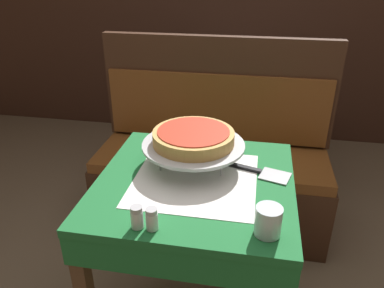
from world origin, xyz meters
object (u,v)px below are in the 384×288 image
Objects in this scene: dining_table_front at (195,201)px; condiment_caddy at (244,64)px; pizza_pan_stand at (193,145)px; booth_bench at (212,174)px; water_glass_near at (268,221)px; dining_table_rear at (237,86)px; pepper_shaker at (152,219)px; deep_dish_pizza at (193,137)px; pizza_server at (260,172)px; salt_shaker at (137,217)px.

condiment_caddy is at bearing 86.79° from dining_table_front.
dining_table_front is 1.92× the size of pizza_pan_stand.
water_glass_near is at bearing -73.94° from booth_bench.
pepper_shaker is (-0.13, -1.84, 0.15)m from dining_table_rear.
dining_table_front is 0.83m from booth_bench.
pepper_shaker is (-0.05, -0.41, -0.05)m from pizza_pan_stand.
water_glass_near is (0.29, -0.37, -0.07)m from deep_dish_pizza.
pizza_server is 0.50m from pepper_shaker.
pizza_pan_stand reaches higher than water_glass_near.
booth_bench is 5.33× the size of pizza_server.
condiment_caddy reaches higher than salt_shaker.
pizza_pan_stand is at bearing 76.43° from salt_shaker.
deep_dish_pizza is (0.00, -0.65, 0.55)m from booth_bench.
pizza_server is 3.44× the size of salt_shaker.
salt_shaker is 0.05m from pepper_shaker.
condiment_caddy is (-0.18, 1.82, -0.01)m from water_glass_near.
pizza_pan_stand reaches higher than dining_table_rear.
salt_shaker is at bearing -132.73° from pizza_server.
dining_table_rear is at bearing -145.30° from condiment_caddy.
dining_table_front is at bearing 75.49° from pepper_shaker.
dining_table_rear is 1.85m from pepper_shaker.
salt_shaker is at bearing -103.57° from pizza_pan_stand.
condiment_caddy is at bearing 85.53° from pizza_pan_stand.
salt_shaker is (-0.39, -0.04, -0.01)m from water_glass_near.
salt_shaker is (-0.10, -0.41, -0.08)m from deep_dish_pizza.
pizza_server is at bearing 20.51° from dining_table_front.
booth_bench is 4.29× the size of deep_dish_pizza.
pepper_shaker is at bearing -104.51° from dining_table_front.
water_glass_near reaches higher than dining_table_front.
salt_shaker is (-0.10, -0.41, -0.05)m from pizza_pan_stand.
dining_table_front is 1.57m from condiment_caddy.
condiment_caddy reaches higher than pizza_pan_stand.
water_glass_near is at bearing -85.67° from pizza_server.
water_glass_near reaches higher than salt_shaker.
pepper_shaker is 1.87m from condiment_caddy.
dining_table_rear is at bearing 96.75° from water_glass_near.
water_glass_near is 0.34m from pepper_shaker.
dining_table_rear is at bearing 85.99° from pepper_shaker.
booth_bench is 1.16m from salt_shaker.
pizza_pan_stand is 0.04m from deep_dish_pizza.
pizza_pan_stand is at bearing 175.99° from pizza_server.
dining_table_rear is 8.51× the size of water_glass_near.
booth_bench is 1.16m from water_glass_near.
deep_dish_pizza is (-0.08, -1.43, 0.24)m from dining_table_rear.
dining_table_front reaches higher than dining_table_rear.
pizza_pan_stand is at bearing 82.72° from pepper_shaker.
salt_shaker is at bearing 180.00° from pepper_shaker.
dining_table_front is 0.40m from water_glass_near.
pizza_server reaches higher than dining_table_front.
pepper_shaker is (0.05, -0.00, -0.00)m from salt_shaker.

